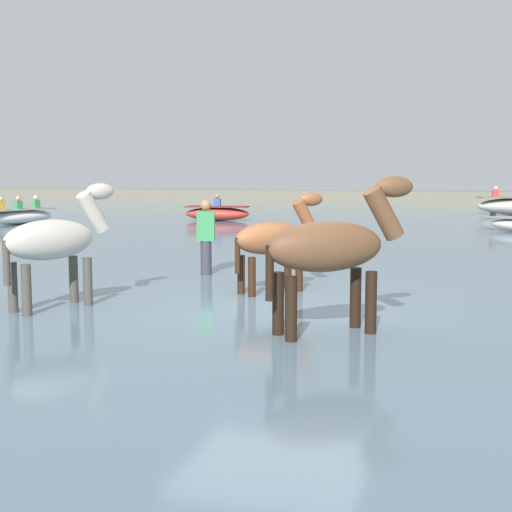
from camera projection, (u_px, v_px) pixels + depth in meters
ground_plane at (275, 330)px, 9.55m from camera, size 120.00×120.00×0.00m
water_surface at (373, 247)px, 19.04m from camera, size 90.00×90.00×0.26m
horse_lead_pinto at (55, 243)px, 9.62m from camera, size 1.01×1.77×1.96m
horse_trailing_bay at (332, 251)px, 8.06m from camera, size 1.68×1.46×2.07m
horse_flank_chestnut at (274, 241)px, 10.92m from camera, size 1.28×1.45×1.80m
boat_near_port at (217, 213)px, 27.65m from camera, size 2.63×1.26×1.04m
boat_mid_channel at (19, 216)px, 25.72m from camera, size 1.61×3.12×1.03m
person_onlooker_right at (206, 241)px, 12.85m from camera, size 0.36×0.28×1.63m
far_shoreline at (427, 200)px, 42.05m from camera, size 80.00×2.40×1.04m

